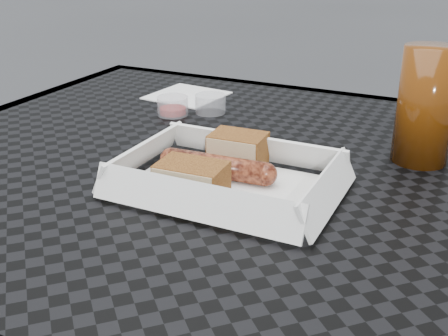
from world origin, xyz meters
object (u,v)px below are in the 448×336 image
patio_table (191,206)px  food_tray (228,187)px  drink_glass (426,106)px  bratwurst (217,166)px

patio_table → food_tray: 0.14m
food_tray → drink_glass: bearing=44.8°
food_tray → drink_glass: size_ratio=1.49×
bratwurst → drink_glass: 0.27m
food_tray → bratwurst: (-0.02, 0.02, 0.02)m
food_tray → bratwurst: bearing=143.6°
food_tray → drink_glass: (0.19, 0.18, 0.07)m
bratwurst → food_tray: bearing=-36.4°
patio_table → food_tray: bearing=-38.6°
food_tray → patio_table: bearing=141.4°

